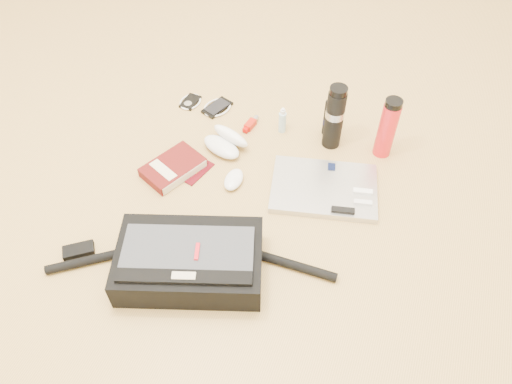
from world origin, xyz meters
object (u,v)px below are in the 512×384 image
book (173,168)px  thermos_red (387,128)px  thermos_black (334,117)px  laptop (324,188)px  messenger_bag (189,261)px

book → thermos_red: bearing=52.2°
book → thermos_black: thermos_black is taller
book → thermos_red: thermos_red is taller
thermos_black → thermos_red: size_ratio=1.07×
book → thermos_black: size_ratio=0.94×
laptop → messenger_bag: bearing=-135.8°
thermos_red → thermos_black: bearing=-173.8°
messenger_bag → thermos_black: bearing=51.1°
book → thermos_red: 0.81m
laptop → thermos_black: bearing=86.8°
thermos_black → thermos_red: 0.20m
messenger_bag → laptop: bearing=38.3°
messenger_bag → laptop: 0.57m
messenger_bag → book: 0.45m
book → thermos_black: 0.64m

